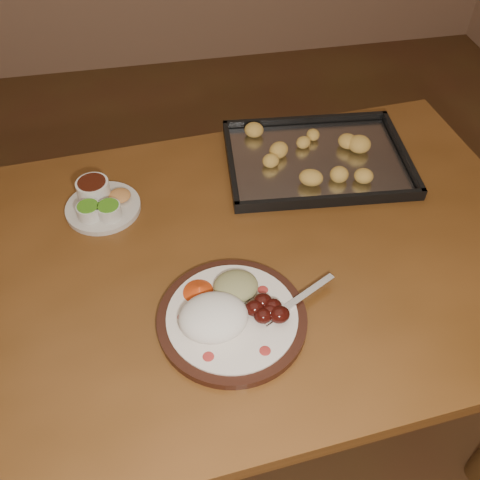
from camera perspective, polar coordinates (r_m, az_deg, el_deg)
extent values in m
plane|color=#513C1B|center=(1.92, -3.50, -11.10)|extent=(4.00, 4.00, 0.00)
cube|color=brown|center=(1.18, -2.61, -2.62)|extent=(1.56, 1.01, 0.04)
cylinder|color=#513518|center=(1.89, 15.43, 2.67)|extent=(0.07, 0.07, 0.71)
cylinder|color=black|center=(1.06, -0.85, -8.45)|extent=(0.29, 0.29, 0.02)
cylinder|color=white|center=(1.05, -0.85, -8.14)|extent=(0.26, 0.26, 0.01)
ellipsoid|color=#B32D2B|center=(1.00, -3.40, -12.31)|extent=(0.02, 0.02, 0.00)
ellipsoid|color=#B32D2B|center=(1.00, 2.69, -11.72)|extent=(0.02, 0.02, 0.00)
ellipsoid|color=#B32D2B|center=(1.08, 2.45, -5.33)|extent=(0.02, 0.02, 0.00)
ellipsoid|color=#B32D2B|center=(1.05, -6.10, -8.17)|extent=(0.02, 0.02, 0.00)
ellipsoid|color=white|center=(1.03, -2.86, -8.24)|extent=(0.14, 0.13, 0.06)
ellipsoid|color=#440E09|center=(1.03, 2.49, -8.08)|extent=(0.04, 0.03, 0.03)
ellipsoid|color=#440E09|center=(1.04, 3.49, -7.07)|extent=(0.04, 0.03, 0.03)
ellipsoid|color=#440E09|center=(1.05, 2.42, -6.56)|extent=(0.04, 0.03, 0.03)
ellipsoid|color=#440E09|center=(1.03, 4.21, -7.93)|extent=(0.04, 0.03, 0.03)
ellipsoid|color=#440E09|center=(1.04, 1.56, -7.26)|extent=(0.04, 0.03, 0.03)
ellipsoid|color=#440E09|center=(1.04, 3.24, -7.54)|extent=(0.04, 0.03, 0.03)
ellipsoid|color=tan|center=(1.08, -0.45, -4.94)|extent=(0.10, 0.09, 0.04)
cone|color=#D94113|center=(1.07, -4.38, -5.31)|extent=(0.09, 0.09, 0.03)
cube|color=silver|center=(1.08, 7.20, -5.63)|extent=(0.13, 0.08, 0.00)
cube|color=silver|center=(1.05, 4.20, -7.67)|extent=(0.04, 0.04, 0.00)
cylinder|color=silver|center=(1.03, 3.52, -8.73)|extent=(0.03, 0.02, 0.00)
cylinder|color=silver|center=(1.04, 3.28, -8.50)|extent=(0.03, 0.02, 0.00)
cylinder|color=silver|center=(1.04, 3.04, -8.27)|extent=(0.03, 0.02, 0.00)
cylinder|color=silver|center=(1.04, 2.80, -8.04)|extent=(0.03, 0.02, 0.00)
cylinder|color=beige|center=(1.31, -14.38, 3.37)|extent=(0.18, 0.18, 0.01)
cylinder|color=silver|center=(1.27, -15.79, 2.95)|extent=(0.05, 0.05, 0.03)
cylinder|color=#47921D|center=(1.26, -15.94, 3.49)|extent=(0.05, 0.05, 0.00)
cylinder|color=silver|center=(1.26, -13.76, 3.03)|extent=(0.05, 0.05, 0.03)
cylinder|color=#47921D|center=(1.25, -13.89, 3.57)|extent=(0.05, 0.05, 0.00)
cylinder|color=white|center=(1.32, -15.36, 5.22)|extent=(0.08, 0.08, 0.04)
cylinder|color=#3B140A|center=(1.30, -15.55, 5.94)|extent=(0.07, 0.07, 0.00)
ellipsoid|color=gold|center=(1.31, -12.72, 4.66)|extent=(0.05, 0.05, 0.02)
cube|color=black|center=(1.42, 8.18, 8.28)|extent=(0.49, 0.38, 0.01)
cube|color=black|center=(1.53, 7.00, 12.56)|extent=(0.46, 0.05, 0.02)
cube|color=black|center=(1.29, 9.71, 4.24)|extent=(0.46, 0.05, 0.02)
cube|color=black|center=(1.47, 16.90, 9.04)|extent=(0.04, 0.34, 0.02)
cube|color=black|center=(1.37, -1.00, 8.27)|extent=(0.04, 0.34, 0.02)
cube|color=#B4B4B8|center=(1.41, 8.21, 8.48)|extent=(0.46, 0.34, 0.00)
ellipsoid|color=#E1BC4F|center=(1.41, 10.59, 9.20)|extent=(0.05, 0.05, 0.04)
ellipsoid|color=#E1BC4F|center=(1.46, 11.80, 10.28)|extent=(0.07, 0.07, 0.04)
ellipsoid|color=#E1BC4F|center=(1.48, 8.47, 11.47)|extent=(0.06, 0.06, 0.04)
ellipsoid|color=#E1BC4F|center=(1.43, 6.10, 10.36)|extent=(0.06, 0.06, 0.04)
ellipsoid|color=#E1BC4F|center=(1.42, 4.64, 10.23)|extent=(0.07, 0.07, 0.04)
ellipsoid|color=#E1BC4F|center=(1.39, 5.96, 9.01)|extent=(0.05, 0.05, 0.04)
ellipsoid|color=#E1BC4F|center=(1.35, 4.53, 7.83)|extent=(0.07, 0.07, 0.04)
ellipsoid|color=#E1BC4F|center=(1.32, 8.11, 6.48)|extent=(0.06, 0.06, 0.04)
ellipsoid|color=#E1BC4F|center=(1.37, 10.57, 7.81)|extent=(0.06, 0.06, 0.04)
ellipsoid|color=#E1BC4F|center=(1.38, 12.04, 7.93)|extent=(0.07, 0.07, 0.04)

